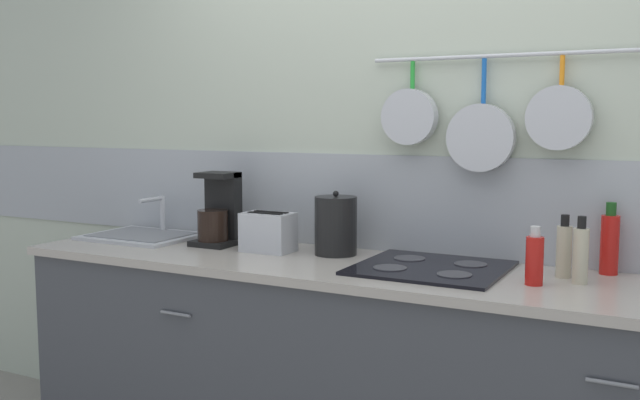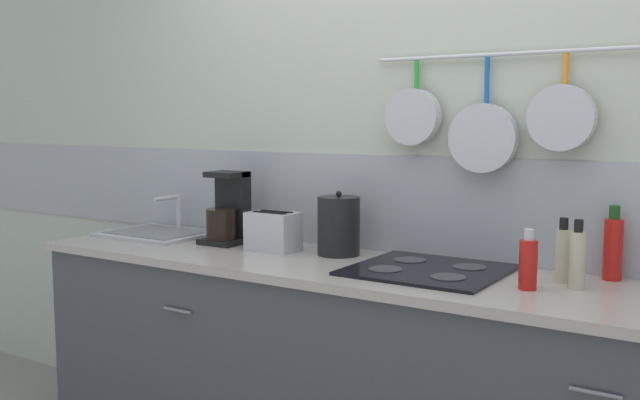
% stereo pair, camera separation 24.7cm
% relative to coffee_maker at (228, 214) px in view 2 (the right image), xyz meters
% --- Properties ---
extents(wall_back, '(7.20, 0.14, 2.60)m').
position_rel_coffee_maker_xyz_m(wall_back, '(0.88, 0.23, 0.21)').
color(wall_back, '#B2BCA8').
rests_on(wall_back, ground_plane).
extents(cabinet_base, '(3.12, 0.61, 0.90)m').
position_rel_coffee_maker_xyz_m(cabinet_base, '(0.88, -0.12, -0.61)').
color(cabinet_base, '#3F4247').
rests_on(cabinet_base, ground_plane).
extents(countertop, '(3.16, 0.63, 0.03)m').
position_rel_coffee_maker_xyz_m(countertop, '(0.88, -0.12, -0.15)').
color(countertop, '#A59E93').
rests_on(countertop, cabinet_base).
extents(sink_basin, '(0.49, 0.40, 0.18)m').
position_rel_coffee_maker_xyz_m(sink_basin, '(-0.42, -0.02, -0.12)').
color(sink_basin, '#B7BABF').
rests_on(sink_basin, countertop).
extents(coffee_maker, '(0.18, 0.18, 0.32)m').
position_rel_coffee_maker_xyz_m(coffee_maker, '(0.00, 0.00, 0.00)').
color(coffee_maker, black).
rests_on(coffee_maker, countertop).
extents(toaster, '(0.22, 0.14, 0.17)m').
position_rel_coffee_maker_xyz_m(toaster, '(0.28, -0.04, -0.05)').
color(toaster, '#B7BABF').
rests_on(toaster, countertop).
extents(kettle, '(0.17, 0.17, 0.26)m').
position_rel_coffee_maker_xyz_m(kettle, '(0.56, 0.03, -0.01)').
color(kettle, black).
rests_on(kettle, countertop).
extents(cooktop, '(0.53, 0.50, 0.01)m').
position_rel_coffee_maker_xyz_m(cooktop, '(1.00, -0.07, -0.12)').
color(cooktop, black).
rests_on(cooktop, countertop).
extents(bottle_sesame_oil, '(0.06, 0.06, 0.20)m').
position_rel_coffee_maker_xyz_m(bottle_sesame_oil, '(1.38, -0.15, -0.04)').
color(bottle_sesame_oil, red).
rests_on(bottle_sesame_oil, countertop).
extents(bottle_olive_oil, '(0.05, 0.05, 0.22)m').
position_rel_coffee_maker_xyz_m(bottle_olive_oil, '(1.45, 0.02, -0.03)').
color(bottle_olive_oil, '#BFB799').
rests_on(bottle_olive_oil, countertop).
extents(bottle_vinegar, '(0.05, 0.05, 0.23)m').
position_rel_coffee_maker_xyz_m(bottle_vinegar, '(1.51, -0.06, -0.03)').
color(bottle_vinegar, '#BFB799').
rests_on(bottle_vinegar, countertop).
extents(bottle_dish_soap, '(0.06, 0.06, 0.26)m').
position_rel_coffee_maker_xyz_m(bottle_dish_soap, '(1.58, 0.15, -0.02)').
color(bottle_dish_soap, red).
rests_on(bottle_dish_soap, countertop).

